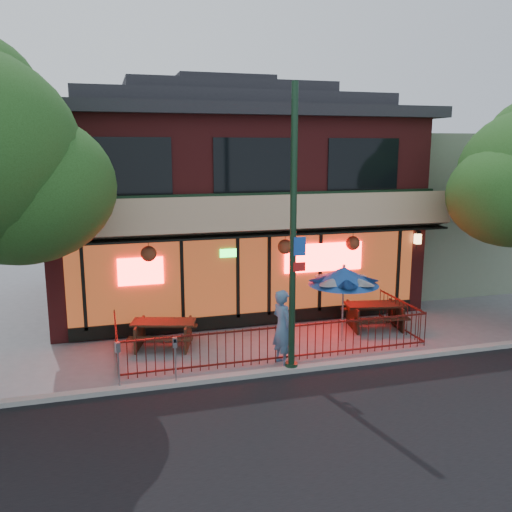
{
  "coord_description": "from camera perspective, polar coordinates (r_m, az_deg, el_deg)",
  "views": [
    {
      "loc": [
        -4.35,
        -12.48,
        5.52
      ],
      "look_at": [
        -0.24,
        2.0,
        2.49
      ],
      "focal_mm": 38.0,
      "sensor_mm": 36.0,
      "label": 1
    }
  ],
  "objects": [
    {
      "name": "parking_meter_far",
      "position": [
        12.97,
        -14.31,
        -10.36
      ],
      "size": [
        0.13,
        0.12,
        1.17
      ],
      "color": "gray",
      "rests_on": "ground"
    },
    {
      "name": "asphalt_street",
      "position": [
        9.55,
        16.12,
        -24.4
      ],
      "size": [
        80.0,
        11.0,
        0.0
      ],
      "primitive_type": "cube",
      "color": "black",
      "rests_on": "ground"
    },
    {
      "name": "picnic_table_right",
      "position": [
        17.29,
        12.38,
        -5.76
      ],
      "size": [
        2.01,
        1.67,
        0.77
      ],
      "color": "black",
      "rests_on": "ground"
    },
    {
      "name": "restaurant_building",
      "position": [
        20.11,
        -3.34,
        7.38
      ],
      "size": [
        12.96,
        9.49,
        8.05
      ],
      "color": "maroon",
      "rests_on": "ground"
    },
    {
      "name": "street_light",
      "position": [
        13.05,
        3.92,
        0.88
      ],
      "size": [
        0.43,
        0.32,
        7.0
      ],
      "color": "#16321F",
      "rests_on": "ground"
    },
    {
      "name": "curb",
      "position": [
        13.86,
        3.87,
        -11.85
      ],
      "size": [
        80.0,
        0.25,
        0.12
      ],
      "primitive_type": "cube",
      "color": "#999993",
      "rests_on": "ground"
    },
    {
      "name": "neighbor_building",
      "position": [
        24.32,
        17.62,
        4.89
      ],
      "size": [
        6.0,
        7.0,
        6.0
      ],
      "primitive_type": "cube",
      "color": "slate",
      "rests_on": "ground"
    },
    {
      "name": "patio_fence",
      "position": [
        14.53,
        2.56,
        -8.29
      ],
      "size": [
        8.44,
        2.62,
        1.0
      ],
      "color": "#4B1310",
      "rests_on": "ground"
    },
    {
      "name": "ground",
      "position": [
        14.32,
        3.18,
        -11.32
      ],
      "size": [
        80.0,
        80.0,
        0.0
      ],
      "primitive_type": "plane",
      "color": "gray",
      "rests_on": "ground"
    },
    {
      "name": "parking_meter_near",
      "position": [
        12.97,
        -8.5,
        -10.08
      ],
      "size": [
        0.11,
        0.1,
        1.19
      ],
      "color": "#969A9E",
      "rests_on": "ground"
    },
    {
      "name": "patio_umbrella",
      "position": [
        15.53,
        9.22,
        -2.08
      ],
      "size": [
        2.0,
        2.0,
        2.28
      ],
      "color": "gray",
      "rests_on": "ground"
    },
    {
      "name": "picnic_table_left",
      "position": [
        15.53,
        -9.69,
        -7.68
      ],
      "size": [
        2.06,
        1.78,
        0.75
      ],
      "color": "#3F2617",
      "rests_on": "ground"
    },
    {
      "name": "pedestrian",
      "position": [
        14.03,
        2.81,
        -7.48
      ],
      "size": [
        0.66,
        0.82,
        1.97
      ],
      "primitive_type": "imported",
      "rotation": [
        0.0,
        0.0,
        1.86
      ],
      "color": "#5078A1",
      "rests_on": "ground"
    }
  ]
}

